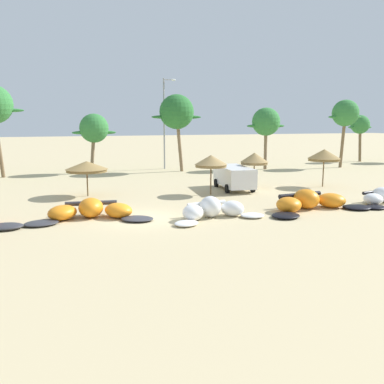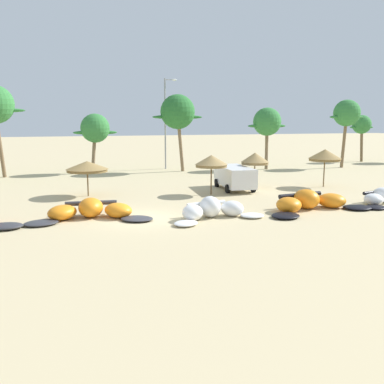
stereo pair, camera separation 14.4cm
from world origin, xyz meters
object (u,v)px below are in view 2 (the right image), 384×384
(beach_umbrella_outermost, at_px, (325,155))
(palm_center_left, at_px, (178,112))
(beach_umbrella_middle, at_px, (211,161))
(palm_right, at_px, (362,125))
(parked_van, at_px, (234,176))
(beach_umbrella_near_palms, at_px, (255,159))
(beach_umbrella_near_van, at_px, (87,166))
(palm_left_of_gap, at_px, (95,129))
(kite_left_of_center, at_px, (213,210))
(palm_center_right, at_px, (267,122))
(palm_right_of_gap, at_px, (347,114))
(kite_left, at_px, (91,211))
(lamppost_west_center, at_px, (166,120))
(kite_center, at_px, (311,202))

(beach_umbrella_outermost, distance_m, palm_center_left, 16.99)
(beach_umbrella_middle, distance_m, palm_center_left, 15.34)
(beach_umbrella_outermost, bearing_deg, palm_right, 44.15)
(parked_van, bearing_deg, beach_umbrella_near_palms, 7.84)
(beach_umbrella_near_palms, xyz_separation_m, palm_right, (23.43, 15.80, 2.44))
(beach_umbrella_near_van, distance_m, palm_left_of_gap, 14.21)
(kite_left_of_center, relative_size, palm_center_right, 0.84)
(palm_center_left, height_order, palm_right_of_gap, palm_center_left)
(beach_umbrella_near_van, height_order, palm_center_right, palm_center_right)
(palm_left_of_gap, xyz_separation_m, palm_center_left, (8.60, -1.28, 1.71))
(parked_van, bearing_deg, beach_umbrella_middle, -146.50)
(palm_left_of_gap, height_order, palm_right_of_gap, palm_right_of_gap)
(kite_left, height_order, palm_right_of_gap, palm_right_of_gap)
(lamppost_west_center, bearing_deg, beach_umbrella_middle, -93.45)
(beach_umbrella_near_van, height_order, palm_right_of_gap, palm_right_of_gap)
(kite_center, xyz_separation_m, beach_umbrella_near_palms, (0.57, 9.01, 1.94))
(kite_left, height_order, lamppost_west_center, lamppost_west_center)
(lamppost_west_center, bearing_deg, palm_right_of_gap, -13.99)
(kite_left, height_order, kite_center, kite_center)
(palm_left_of_gap, xyz_separation_m, palm_right_of_gap, (28.42, -3.50, 1.61))
(kite_center, height_order, palm_center_left, palm_center_left)
(parked_van, bearing_deg, kite_left, -149.63)
(palm_right, bearing_deg, beach_umbrella_near_palms, -146.00)
(palm_left_of_gap, relative_size, palm_right, 1.00)
(kite_left_of_center, height_order, beach_umbrella_middle, beach_umbrella_middle)
(kite_left, xyz_separation_m, palm_center_left, (10.87, 19.98, 5.92))
(palm_right, bearing_deg, kite_left, -148.28)
(kite_left_of_center, relative_size, palm_right_of_gap, 0.74)
(kite_left_of_center, relative_size, lamppost_west_center, 0.58)
(beach_umbrella_middle, xyz_separation_m, palm_right_of_gap, (21.44, 12.54, 3.73))
(beach_umbrella_outermost, distance_m, parked_van, 7.93)
(kite_left, height_order, palm_right, palm_right)
(beach_umbrella_near_van, relative_size, palm_center_right, 0.44)
(palm_center_right, distance_m, palm_right, 16.79)
(beach_umbrella_near_palms, bearing_deg, palm_right, 34.00)
(parked_van, relative_size, lamppost_west_center, 0.51)
(palm_center_left, relative_size, lamppost_west_center, 0.81)
(kite_center, relative_size, palm_left_of_gap, 1.23)
(kite_left, xyz_separation_m, beach_umbrella_middle, (9.25, 5.22, 2.09))
(lamppost_west_center, bearing_deg, beach_umbrella_near_palms, -77.33)
(palm_center_left, bearing_deg, parked_van, -85.67)
(kite_center, xyz_separation_m, palm_right_of_gap, (17.43, 19.55, 5.78))
(kite_left_of_center, bearing_deg, palm_center_left, 79.13)
(palm_right_of_gap, relative_size, palm_right, 1.27)
(kite_left_of_center, bearing_deg, palm_right_of_gap, 39.51)
(palm_center_left, height_order, lamppost_west_center, lamppost_west_center)
(palm_center_right, bearing_deg, palm_right, 14.30)
(beach_umbrella_near_van, relative_size, palm_center_left, 0.37)
(beach_umbrella_near_palms, height_order, lamppost_west_center, lamppost_west_center)
(beach_umbrella_outermost, xyz_separation_m, palm_left_of_gap, (-17.28, 15.42, 1.98))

